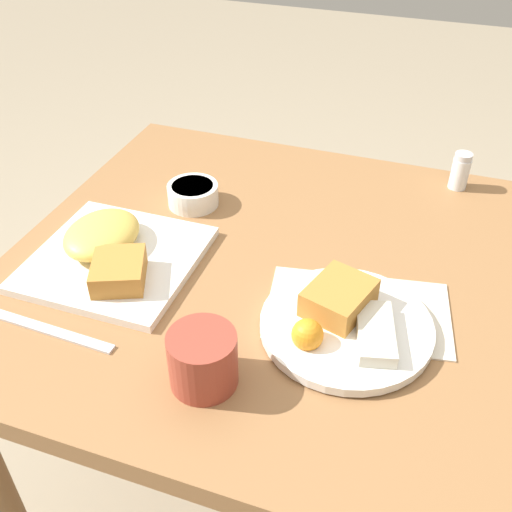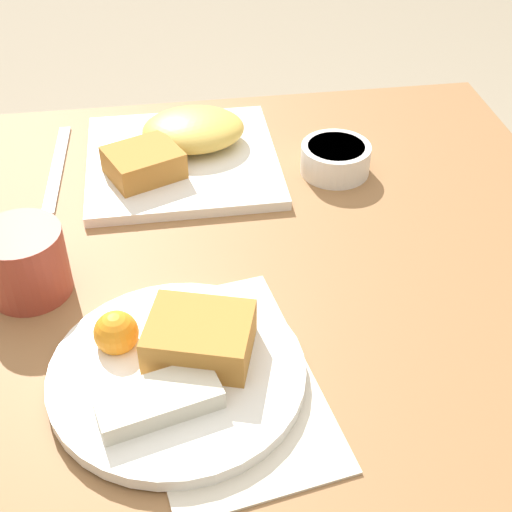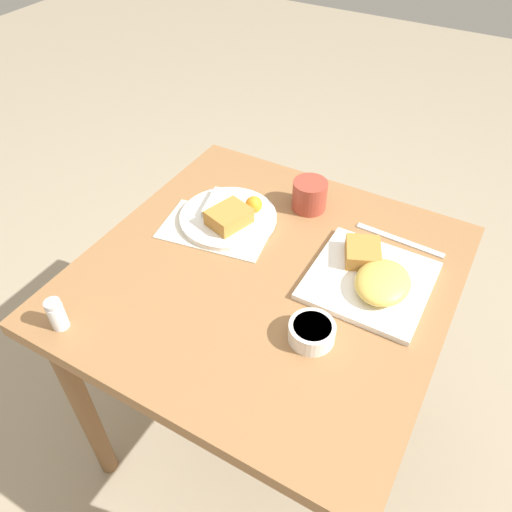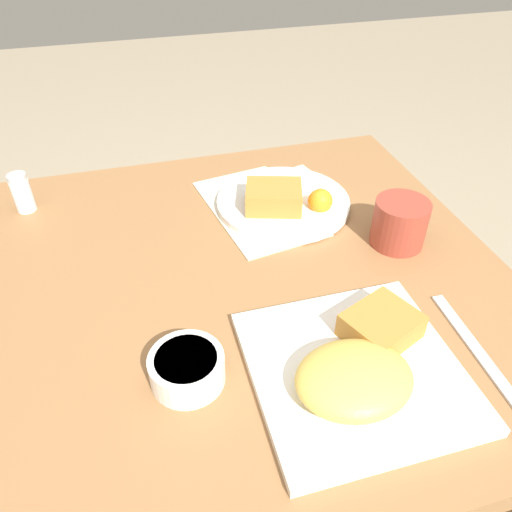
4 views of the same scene
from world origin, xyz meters
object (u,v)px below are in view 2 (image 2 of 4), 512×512
at_px(plate_square_near, 182,149).
at_px(butter_knife, 57,167).
at_px(coffee_mug, 25,262).
at_px(plate_oval_far, 177,364).
at_px(sauce_ramekin, 335,158).

xyz_separation_m(plate_square_near, butter_knife, (0.17, -0.01, -0.02)).
relative_size(plate_square_near, coffee_mug, 2.89).
relative_size(plate_oval_far, butter_knife, 1.11).
distance_m(plate_oval_far, butter_knife, 0.42).
bearing_deg(plate_oval_far, coffee_mug, -44.96).
bearing_deg(coffee_mug, sauce_ramekin, -154.21).
distance_m(plate_square_near, coffee_mug, 0.30).
distance_m(plate_square_near, sauce_ramekin, 0.21).
bearing_deg(coffee_mug, plate_square_near, -127.09).
height_order(plate_square_near, butter_knife, plate_square_near).
bearing_deg(sauce_ramekin, plate_oval_far, 55.19).
bearing_deg(plate_oval_far, butter_knife, -70.70).
xyz_separation_m(plate_square_near, plate_oval_far, (0.03, 0.39, -0.00)).
relative_size(plate_square_near, plate_oval_far, 1.05).
height_order(plate_square_near, sauce_ramekin, plate_square_near).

